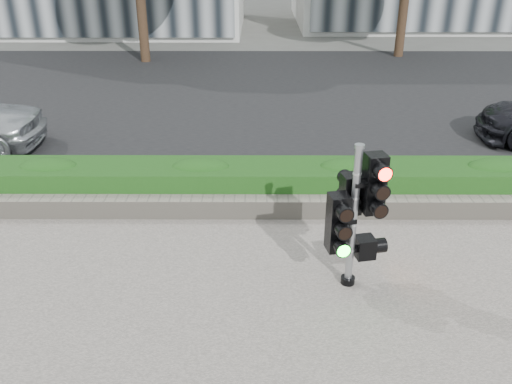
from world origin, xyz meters
TOP-DOWN VIEW (x-y plane):
  - ground at (0.00, 0.00)m, footprint 120.00×120.00m
  - road at (0.00, 10.00)m, footprint 60.00×13.00m
  - curb at (0.00, 3.15)m, footprint 60.00×0.25m
  - stone_wall at (0.00, 1.90)m, footprint 12.00×0.32m
  - hedge at (0.00, 2.55)m, footprint 12.00×1.00m
  - traffic_signal at (1.16, -0.10)m, footprint 0.76×0.62m

SIDE VIEW (x-z plane):
  - ground at x=0.00m, z-range 0.00..0.00m
  - road at x=0.00m, z-range 0.00..0.02m
  - curb at x=0.00m, z-range 0.00..0.12m
  - stone_wall at x=0.00m, z-range 0.03..0.37m
  - hedge at x=0.00m, z-range 0.03..0.71m
  - traffic_signal at x=1.16m, z-range 0.14..2.26m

